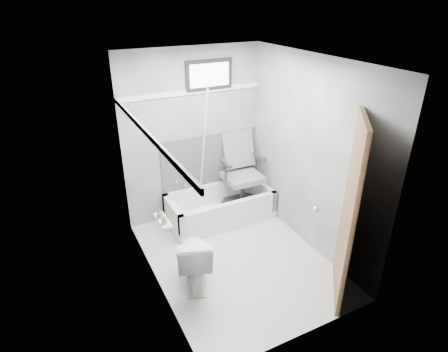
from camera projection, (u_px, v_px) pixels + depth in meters
floor at (237, 259)px, 4.67m from camera, size 2.60×2.60×0.00m
ceiling at (240, 60)px, 3.62m from camera, size 2.60×2.60×0.00m
wall_back at (193, 136)px, 5.19m from camera, size 2.00×0.02×2.40m
wall_front at (313, 232)px, 3.10m from camera, size 2.00×0.02×2.40m
wall_left at (151, 192)px, 3.74m from camera, size 0.02×2.60×2.40m
wall_right at (310, 156)px, 4.55m from camera, size 0.02×2.60×2.40m
bathtub at (220, 206)px, 5.42m from camera, size 1.50×0.70×0.42m
office_chair at (243, 172)px, 5.41m from camera, size 0.63×0.63×1.08m
toilet at (194, 258)px, 4.16m from camera, size 0.59×0.77×0.67m
door at (391, 222)px, 3.60m from camera, size 0.78×0.78×2.00m
window at (209, 75)px, 4.92m from camera, size 0.66×0.04×0.40m
backerboard at (210, 160)px, 5.46m from camera, size 1.50×0.02×0.78m
trim_back at (192, 92)px, 4.90m from camera, size 2.00×0.02×0.06m
trim_left at (146, 133)px, 3.47m from camera, size 0.02×2.60×0.06m
pole at (203, 152)px, 5.08m from camera, size 0.02×0.42×1.91m
shelf at (163, 221)px, 3.81m from camera, size 0.10×0.32×0.02m
soap_bottle_a at (164, 219)px, 3.72m from camera, size 0.05×0.05×0.09m
soap_bottle_b at (160, 213)px, 3.83m from camera, size 0.10×0.10×0.10m
faucet at (183, 182)px, 5.37m from camera, size 0.26×0.10×0.16m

